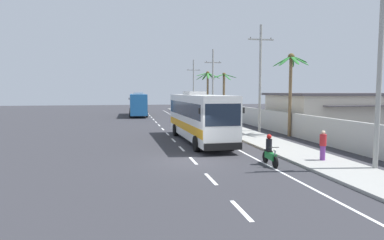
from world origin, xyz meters
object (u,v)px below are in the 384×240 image
Objects in this scene: pedestrian_near_kerb at (230,119)px; utility_pole_nearest at (380,60)px; motorcycle_trailing at (270,153)px; coach_bus_foreground at (199,116)px; utility_pole_distant at (194,85)px; palm_nearest at (224,87)px; palm_third at (291,76)px; coach_bus_far_lane at (138,104)px; palm_second at (208,84)px; motorcycle_beside_bus at (204,121)px; pedestrian_midwalk at (323,145)px; roadside_building at (336,111)px; utility_pole_mid at (260,77)px; utility_pole_far at (213,83)px.

utility_pole_nearest is at bearing -125.07° from pedestrian_near_kerb.
motorcycle_trailing is 16.94m from pedestrian_near_kerb.
utility_pole_nearest is at bearing -59.55° from coach_bus_foreground.
utility_pole_distant is 12.75m from palm_nearest.
pedestrian_near_kerb is 8.31m from palm_third.
utility_pole_nearest is 1.53× the size of palm_nearest.
coach_bus_far_lane is (-3.71, 28.51, -0.09)m from coach_bus_foreground.
palm_second is at bearing 135.17° from palm_nearest.
motorcycle_beside_bus is at bearing 74.51° from coach_bus_foreground.
coach_bus_foreground is 25.65m from palm_nearest.
palm_second is at bearing 89.13° from utility_pole_nearest.
palm_second reaches higher than pedestrian_near_kerb.
pedestrian_midwalk is (8.77, -37.45, -0.96)m from coach_bus_far_lane.
utility_pole_distant is 0.78× the size of roadside_building.
utility_pole_nearest reaches higher than coach_bus_far_lane.
palm_third reaches higher than motorcycle_trailing.
utility_pole_nearest is 1.05× the size of utility_pole_distant.
motorcycle_trailing is 0.20× the size of utility_pole_distant.
coach_bus_foreground is 7.52× the size of pedestrian_midwalk.
pedestrian_midwalk is 11.76m from palm_third.
utility_pole_mid reaches higher than pedestrian_midwalk.
motorcycle_trailing is 0.20× the size of utility_pole_far.
utility_pole_far is at bearing -96.07° from palm_second.
utility_pole_nearest is at bearing -79.58° from motorcycle_beside_bus.
coach_bus_foreground reaches higher than motorcycle_trailing.
coach_bus_foreground is 37.17m from utility_pole_distant.
utility_pole_mid is at bearing -90.22° from palm_second.
palm_second is (0.16, -10.52, 0.02)m from utility_pole_distant.
coach_bus_far_lane is at bearing 142.14° from utility_pole_far.
palm_second is (10.82, -2.65, 3.18)m from coach_bus_far_lane.
pedestrian_midwalk is (2.36, -18.69, 0.33)m from motorcycle_beside_bus.
roadside_building reaches higher than motorcycle_beside_bus.
coach_bus_foreground is at bearing -100.82° from utility_pole_distant.
pedestrian_near_kerb reaches higher than motorcycle_beside_bus.
pedestrian_midwalk is at bearing 0.13° from motorcycle_trailing.
coach_bus_far_lane is 6.91× the size of pedestrian_near_kerb.
palm_nearest is (9.15, 23.84, 2.50)m from coach_bus_foreground.
roadside_building is (6.46, -18.58, -2.65)m from palm_nearest.
pedestrian_near_kerb is 0.24× the size of palm_second.
coach_bus_far_lane is at bearing 166.24° from palm_second.
coach_bus_far_lane is 19.86m from motorcycle_beside_bus.
palm_third is at bearing -86.78° from palm_second.
utility_pole_nearest is 37.00m from palm_second.
coach_bus_far_lane is 41.10m from utility_pole_nearest.
palm_second is at bearing 43.70° from pedestrian_near_kerb.
coach_bus_foreground is 10.33m from pedestrian_midwalk.
motorcycle_trailing is 0.29× the size of palm_nearest.
palm_second is (2.09, 18.15, 4.09)m from pedestrian_near_kerb.
utility_pole_nearest is 1.02× the size of utility_pole_mid.
utility_pole_distant is at bearing 46.42° from pedestrian_near_kerb.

